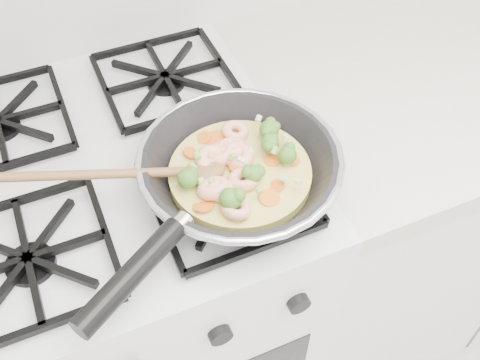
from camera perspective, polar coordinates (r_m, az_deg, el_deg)
name	(u,v)px	position (r m, az deg, el deg)	size (l,w,h in m)	color
stove	(143,296)	(1.30, -9.72, -11.44)	(0.60, 0.60, 0.92)	white
counter_right	(439,189)	(1.56, 19.37, -0.84)	(1.00, 0.60, 0.90)	white
skillet	(236,170)	(0.84, -0.37, 1.00)	(0.49, 0.34, 0.10)	black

